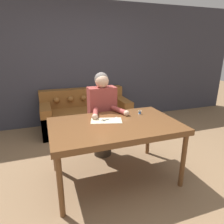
{
  "coord_description": "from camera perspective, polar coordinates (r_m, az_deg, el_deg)",
  "views": [
    {
      "loc": [
        -0.84,
        -2.13,
        1.66
      ],
      "look_at": [
        -0.04,
        0.15,
        0.88
      ],
      "focal_mm": 32.0,
      "sensor_mm": 36.0,
      "label": 1
    }
  ],
  "objects": [
    {
      "name": "scissors",
      "position": [
        2.56,
        -1.41,
        -2.23
      ],
      "size": [
        0.25,
        0.11,
        0.01
      ],
      "color": "silver",
      "rests_on": "dining_table"
    },
    {
      "name": "dining_table",
      "position": [
        2.47,
        0.84,
        -4.74
      ],
      "size": [
        1.57,
        0.98,
        0.78
      ],
      "color": "brown",
      "rests_on": "ground_plane"
    },
    {
      "name": "pattern_paper_main",
      "position": [
        2.53,
        -1.63,
        -2.47
      ],
      "size": [
        0.43,
        0.31,
        0.0
      ],
      "color": "beige",
      "rests_on": "dining_table"
    },
    {
      "name": "person",
      "position": [
        3.06,
        -2.77,
        -0.98
      ],
      "size": [
        0.52,
        0.61,
        1.32
      ],
      "color": "#33281E",
      "rests_on": "ground_plane"
    },
    {
      "name": "thread_spool",
      "position": [
        2.81,
        7.93,
        -0.11
      ],
      "size": [
        0.04,
        0.04,
        0.05
      ],
      "color": "#3366B2",
      "rests_on": "dining_table"
    },
    {
      "name": "ground_plane",
      "position": [
        2.83,
        1.85,
        -17.97
      ],
      "size": [
        16.0,
        16.0,
        0.0
      ],
      "primitive_type": "plane",
      "color": "#846647"
    },
    {
      "name": "wall_back",
      "position": [
        4.52,
        -8.75,
        13.19
      ],
      "size": [
        8.0,
        0.06,
        2.6
      ],
      "color": "#383842",
      "rests_on": "ground_plane"
    },
    {
      "name": "couch",
      "position": [
        4.29,
        -7.55,
        -0.72
      ],
      "size": [
        1.8,
        0.86,
        0.81
      ],
      "color": "brown",
      "rests_on": "ground_plane"
    }
  ]
}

